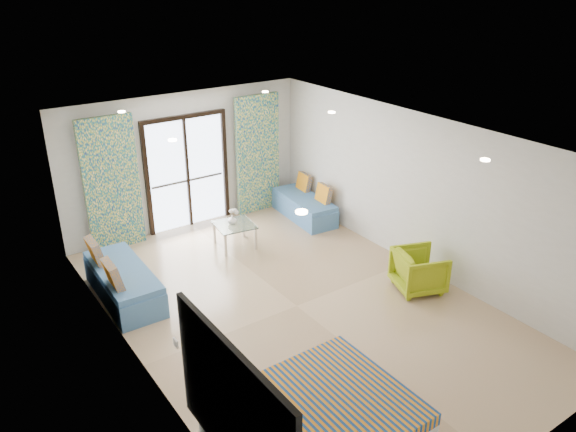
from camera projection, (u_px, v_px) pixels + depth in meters
floor at (297, 306)px, 8.75m from camera, size 5.00×7.50×0.01m
ceiling at (298, 138)px, 7.65m from camera, size 5.00×7.50×0.01m
wall_back at (186, 161)px, 11.01m from camera, size 5.00×0.01×2.70m
wall_front at (525, 364)px, 5.39m from camera, size 5.00×0.01×2.70m
wall_left at (132, 277)px, 6.89m from camera, size 0.01×7.50×2.70m
wall_right at (417, 192)px, 9.50m from camera, size 0.01×7.50×2.70m
balcony_door at (187, 166)px, 11.02m from camera, size 1.76×0.08×2.28m
balcony_rail at (188, 180)px, 11.16m from camera, size 1.52×0.03×0.04m
curtain_left at (112, 185)px, 10.11m from camera, size 1.00×0.10×2.50m
curtain_right at (258, 154)px, 11.72m from camera, size 1.00×0.10×2.50m
downlight_a at (301, 212)px, 5.43m from camera, size 0.12×0.12×0.02m
downlight_b at (485, 160)px, 6.89m from camera, size 0.12×0.12×0.02m
downlight_c at (172, 140)px, 7.68m from camera, size 0.12×0.12×0.02m
downlight_d at (332, 112)px, 9.14m from camera, size 0.12×0.12×0.02m
downlight_e at (122, 112)px, 9.18m from camera, size 0.12×0.12×0.02m
downlight_f at (265, 92)px, 10.64m from camera, size 0.12×0.12×0.02m
headboard at (233, 410)px, 5.25m from camera, size 0.06×2.10×1.50m
switch_plate at (176, 343)px, 6.18m from camera, size 0.02×0.10×0.10m
bed at (315, 426)px, 6.07m from camera, size 2.03×1.66×0.70m
daybed_left at (123, 282)px, 8.85m from camera, size 0.77×1.89×0.92m
daybed_right at (305, 206)px, 11.74m from camera, size 0.79×1.71×0.82m
coffee_table at (234, 227)px, 10.46m from camera, size 0.78×0.78×0.79m
vase at (232, 220)px, 10.40m from camera, size 0.19×0.20×0.17m
armchair at (419, 269)px, 9.06m from camera, size 0.90×0.92×0.75m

